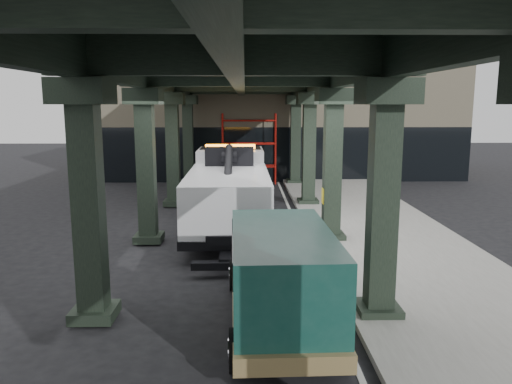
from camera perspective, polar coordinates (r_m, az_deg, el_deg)
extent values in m
plane|color=black|center=(14.68, -0.34, -7.87)|extent=(90.00, 90.00, 0.00)
cube|color=gray|center=(17.23, 14.76, -5.24)|extent=(5.00, 40.00, 0.15)
cube|color=silver|center=(16.70, 5.42, -5.68)|extent=(0.12, 38.00, 0.01)
cube|color=black|center=(10.55, 14.27, -1.26)|extent=(0.55, 0.55, 5.00)
cube|color=black|center=(10.36, 14.81, 11.04)|extent=(1.10, 1.10, 0.50)
cube|color=black|center=(11.23, 13.75, -12.95)|extent=(0.90, 0.90, 0.24)
cube|color=black|center=(16.34, 8.71, 2.83)|extent=(0.55, 0.55, 5.00)
cube|color=black|center=(16.22, 8.92, 10.74)|extent=(1.10, 1.10, 0.50)
cube|color=black|center=(16.78, 8.50, -5.05)|extent=(0.90, 0.90, 0.24)
cube|color=black|center=(22.24, 6.06, 4.76)|extent=(0.55, 0.55, 5.00)
cube|color=black|center=(22.15, 6.17, 10.57)|extent=(1.10, 1.10, 0.50)
cube|color=black|center=(22.57, 5.96, -1.11)|extent=(0.90, 0.90, 0.24)
cube|color=black|center=(28.18, 4.53, 5.88)|extent=(0.55, 0.55, 5.00)
cube|color=black|center=(28.11, 4.59, 10.46)|extent=(1.10, 1.10, 0.50)
cube|color=black|center=(28.44, 4.46, 1.21)|extent=(0.90, 0.90, 0.24)
cube|color=black|center=(10.66, -18.60, -1.37)|extent=(0.55, 0.55, 5.00)
cube|color=black|center=(10.47, -19.29, 10.80)|extent=(1.10, 1.10, 0.50)
cube|color=black|center=(11.32, -17.94, -12.96)|extent=(0.90, 0.90, 0.24)
cube|color=black|center=(16.41, -12.43, 2.74)|extent=(0.55, 0.55, 5.00)
cube|color=black|center=(16.29, -12.73, 10.62)|extent=(1.10, 1.10, 0.50)
cube|color=black|center=(16.85, -12.13, -5.11)|extent=(0.90, 0.90, 0.24)
cube|color=black|center=(22.29, -9.47, 4.70)|extent=(0.55, 0.55, 5.00)
cube|color=black|center=(22.20, -9.64, 10.49)|extent=(1.10, 1.10, 0.50)
cube|color=black|center=(22.62, -9.31, -1.17)|extent=(0.90, 0.90, 0.24)
cube|color=black|center=(28.22, -7.75, 5.82)|extent=(0.55, 0.55, 5.00)
cube|color=black|center=(28.15, -7.86, 10.40)|extent=(1.10, 1.10, 0.50)
cube|color=black|center=(28.48, -7.64, 1.17)|extent=(0.90, 0.90, 0.24)
cube|color=black|center=(16.25, 9.00, 13.56)|extent=(0.35, 32.00, 1.10)
cube|color=black|center=(16.32, -12.84, 13.43)|extent=(0.35, 32.00, 1.10)
cube|color=black|center=(16.01, -1.95, 13.73)|extent=(0.35, 32.00, 1.10)
cube|color=black|center=(16.07, -1.96, 16.22)|extent=(7.40, 32.00, 0.30)
cube|color=#C6B793|center=(34.05, 2.53, 9.13)|extent=(22.00, 10.00, 8.00)
cylinder|color=#B0140E|center=(29.01, -3.78, 5.01)|extent=(0.08, 0.08, 4.00)
cylinder|color=#B0140E|center=(28.21, -3.85, 4.87)|extent=(0.08, 0.08, 4.00)
cylinder|color=#B0140E|center=(29.03, 2.17, 5.03)|extent=(0.08, 0.08, 4.00)
cylinder|color=#B0140E|center=(28.24, 2.26, 4.89)|extent=(0.08, 0.08, 4.00)
cylinder|color=#B0140E|center=(29.08, -0.80, 3.07)|extent=(3.00, 0.08, 0.08)
cylinder|color=#B0140E|center=(28.96, -0.81, 5.62)|extent=(3.00, 0.08, 0.08)
cylinder|color=#B0140E|center=(28.89, -0.81, 8.19)|extent=(3.00, 0.08, 0.08)
cube|color=black|center=(17.86, -3.07, -2.07)|extent=(1.17, 8.33, 0.28)
cube|color=white|center=(20.48, -2.91, 2.16)|extent=(2.63, 2.68, 2.00)
cube|color=white|center=(21.71, -2.83, 1.13)|extent=(2.61, 0.80, 1.00)
cube|color=black|center=(20.69, -2.90, 3.79)|extent=(2.45, 1.46, 0.94)
cube|color=white|center=(16.46, -3.20, -0.55)|extent=(2.70, 5.57, 1.55)
cube|color=orange|center=(20.14, -2.95, 5.20)|extent=(2.00, 0.33, 0.18)
cube|color=black|center=(18.50, -3.05, 4.09)|extent=(1.78, 0.68, 0.67)
cylinder|color=black|center=(16.55, -3.21, 2.43)|extent=(0.29, 3.88, 1.49)
cube|color=black|center=(13.98, -3.46, -7.15)|extent=(0.34, 1.56, 0.20)
cube|color=black|center=(13.26, -3.56, -8.36)|extent=(1.78, 0.29, 0.20)
cylinder|color=black|center=(21.05, -6.18, -0.73)|extent=(0.40, 1.22, 1.22)
cylinder|color=silver|center=(21.05, -6.18, -0.73)|extent=(0.44, 0.67, 0.67)
cylinder|color=black|center=(21.00, 0.47, -0.70)|extent=(0.40, 1.22, 1.22)
cylinder|color=silver|center=(21.00, 0.47, -0.70)|extent=(0.44, 0.67, 0.67)
cylinder|color=black|center=(17.48, -7.11, -2.96)|extent=(0.40, 1.22, 1.22)
cylinder|color=silver|center=(17.48, -7.11, -2.96)|extent=(0.44, 0.67, 0.67)
cylinder|color=black|center=(17.42, 0.92, -2.93)|extent=(0.40, 1.22, 1.22)
cylinder|color=silver|center=(17.42, 0.92, -2.93)|extent=(0.44, 0.67, 0.67)
cylinder|color=black|center=(16.08, -7.59, -4.11)|extent=(0.40, 1.22, 1.22)
cylinder|color=silver|center=(16.08, -7.59, -4.11)|extent=(0.44, 0.67, 0.67)
cylinder|color=black|center=(16.02, 1.15, -4.08)|extent=(0.40, 1.22, 1.22)
cylinder|color=silver|center=(16.02, 1.15, -4.08)|extent=(0.44, 0.67, 0.67)
cube|color=#124239|center=(12.31, 1.79, -7.22)|extent=(1.88, 1.05, 0.81)
cube|color=#124239|center=(9.85, 2.97, -9.48)|extent=(2.01, 4.12, 1.76)
cube|color=olive|center=(10.45, 2.73, -12.57)|extent=(2.07, 5.12, 0.32)
cube|color=black|center=(11.77, 1.95, -4.38)|extent=(1.77, 0.44, 0.75)
cube|color=black|center=(9.97, 2.84, -6.51)|extent=(2.02, 3.31, 0.50)
cube|color=silver|center=(12.88, 1.61, -8.13)|extent=(1.81, 0.16, 0.27)
cylinder|color=black|center=(12.39, -2.44, -9.46)|extent=(0.27, 0.77, 0.76)
cylinder|color=silver|center=(12.39, -2.44, -9.46)|extent=(0.30, 0.43, 0.42)
cylinder|color=black|center=(12.52, 5.97, -9.28)|extent=(0.27, 0.77, 0.76)
cylinder|color=silver|center=(12.52, 5.97, -9.28)|extent=(0.30, 0.43, 0.42)
cylinder|color=black|center=(8.89, -2.25, -17.63)|extent=(0.27, 0.77, 0.76)
cylinder|color=silver|center=(8.89, -2.25, -17.63)|extent=(0.30, 0.43, 0.42)
cylinder|color=black|center=(9.09, 9.77, -17.14)|extent=(0.27, 0.77, 0.76)
cylinder|color=silver|center=(9.09, 9.77, -17.14)|extent=(0.30, 0.43, 0.42)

